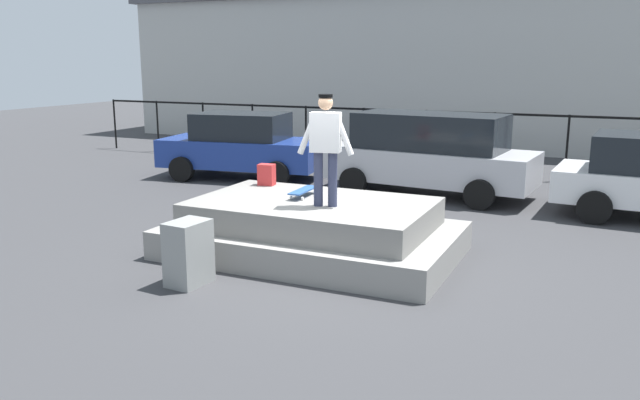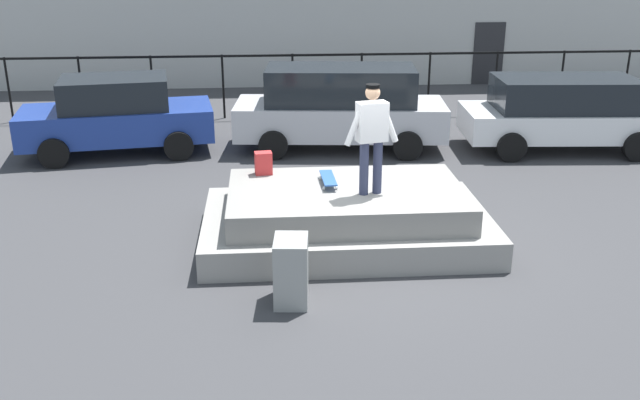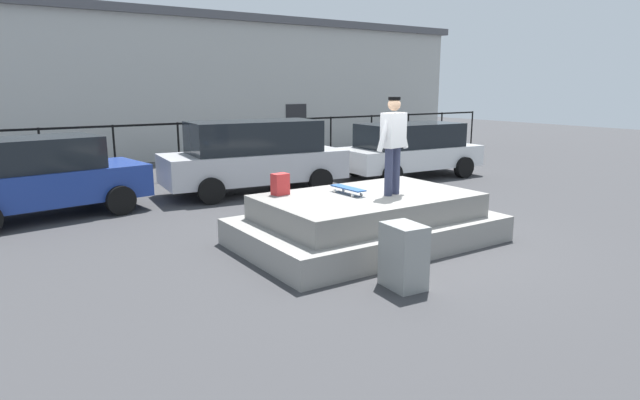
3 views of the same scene
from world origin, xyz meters
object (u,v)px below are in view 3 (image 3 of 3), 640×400
object	(u,v)px
backpack	(280,184)
car_blue_sedan_near	(42,177)
car_silver_hatchback_mid	(255,155)
car_white_hatchback_far	(409,149)
skateboarder	(393,139)
skateboard	(348,188)
utility_box	(404,256)

from	to	relation	value
backpack	car_blue_sedan_near	world-z (taller)	car_blue_sedan_near
car_blue_sedan_near	car_silver_hatchback_mid	xyz separation A→B (m)	(5.00, -0.03, 0.11)
car_white_hatchback_far	backpack	bearing A→B (deg)	-149.52
backpack	car_silver_hatchback_mid	distance (m)	4.79
skateboarder	skateboard	distance (m)	1.17
skateboard	backpack	bearing A→B (deg)	149.06
skateboarder	car_white_hatchback_far	world-z (taller)	skateboarder
skateboarder	backpack	size ratio (longest dim) A/B	4.50
skateboard	car_white_hatchback_far	distance (m)	7.36
car_silver_hatchback_mid	car_white_hatchback_far	bearing A→B (deg)	-5.41
car_silver_hatchback_mid	skateboarder	bearing A→B (deg)	-91.21
backpack	utility_box	bearing A→B (deg)	90.35
skateboard	car_blue_sedan_near	distance (m)	6.66
backpack	car_white_hatchback_far	size ratio (longest dim) A/B	0.08
car_blue_sedan_near	skateboard	bearing A→B (deg)	-50.04
car_blue_sedan_near	car_silver_hatchback_mid	distance (m)	5.00
skateboard	car_white_hatchback_far	size ratio (longest dim) A/B	0.17
backpack	skateboard	bearing A→B (deg)	142.60
skateboarder	backpack	world-z (taller)	skateboarder
car_white_hatchback_far	skateboard	bearing A→B (deg)	-141.33
backpack	car_silver_hatchback_mid	bearing A→B (deg)	-117.87
car_white_hatchback_far	utility_box	xyz separation A→B (m)	(-6.43, -6.82, -0.43)
skateboarder	backpack	bearing A→B (deg)	146.36
skateboard	car_blue_sedan_near	bearing A→B (deg)	129.96
car_silver_hatchback_mid	utility_box	bearing A→B (deg)	-100.94
backpack	car_white_hatchback_far	world-z (taller)	car_white_hatchback_far
skateboarder	car_white_hatchback_far	distance (m)	7.28
skateboard	utility_box	world-z (taller)	skateboard
skateboarder	skateboard	size ratio (longest dim) A/B	2.16
car_white_hatchback_far	skateboarder	bearing A→B (deg)	-135.39
backpack	car_silver_hatchback_mid	world-z (taller)	car_silver_hatchback_mid
skateboarder	car_white_hatchback_far	size ratio (longest dim) A/B	0.37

